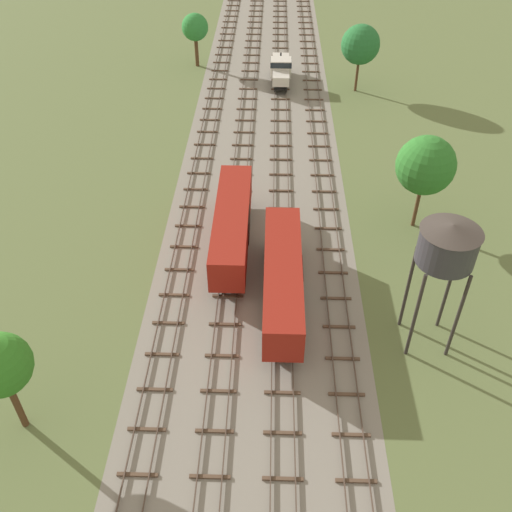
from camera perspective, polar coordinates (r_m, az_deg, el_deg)
ground_plane at (r=58.94m, az=0.46°, el=8.44°), size 480.00×480.00×0.00m
ballast_bed at (r=58.94m, az=0.46°, el=8.45°), size 16.64×176.00×0.01m
track_far_left at (r=60.17m, az=-5.62°, el=9.11°), size 2.40×126.00×0.29m
track_left at (r=59.80m, az=-1.56°, el=9.09°), size 2.40×126.00×0.29m
track_centre_left at (r=59.72m, az=2.53°, el=9.02°), size 2.40×126.00×0.29m
track_centre at (r=59.94m, az=6.61°, el=8.90°), size 2.40×126.00×0.29m
freight_boxcar_centre_left_nearest at (r=42.35m, az=2.72°, el=-2.15°), size 2.87×14.00×3.60m
freight_boxcar_left_near at (r=47.53m, az=-2.42°, el=3.28°), size 2.87×14.00×3.60m
shunter_loco_centre_left_mid at (r=78.42m, az=2.52°, el=18.39°), size 2.74×8.46×3.10m
water_tower at (r=37.27m, az=18.77°, el=0.99°), size 3.90×3.90×10.29m
lineside_tree_0 at (r=75.77m, az=10.49°, el=20.22°), size 4.82×4.82×8.39m
lineside_tree_1 at (r=83.30m, az=-6.17°, el=21.92°), size 3.62×3.62×7.16m
lineside_tree_3 at (r=50.01m, az=16.74°, el=8.73°), size 5.03×5.03×8.76m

